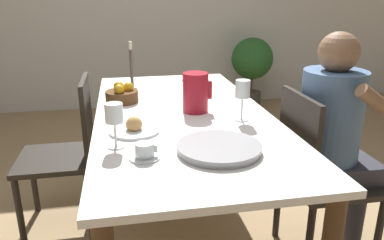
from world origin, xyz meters
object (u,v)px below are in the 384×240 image
(wine_glass_water, at_px, (243,91))
(teacup_near_person, at_px, (145,152))
(person_seated, at_px, (336,130))
(wine_glass_juice, at_px, (114,116))
(bread_plate, at_px, (134,128))
(candlestick_tall, at_px, (132,72))
(serving_tray, at_px, (219,148))
(chair_opposite, at_px, (68,151))
(fruit_bowl, at_px, (122,95))
(potted_plant, at_px, (252,63))
(red_pitcher, at_px, (196,92))
(chair_person_side, at_px, (317,174))

(wine_glass_water, bearing_deg, teacup_near_person, -144.10)
(wine_glass_water, bearing_deg, person_seated, -13.06)
(wine_glass_juice, distance_m, bread_plate, 0.22)
(candlestick_tall, bearing_deg, wine_glass_juice, -96.24)
(wine_glass_water, distance_m, wine_glass_juice, 0.65)
(wine_glass_water, distance_m, serving_tray, 0.43)
(candlestick_tall, bearing_deg, chair_opposite, -143.93)
(teacup_near_person, height_order, fruit_bowl, fruit_bowl)
(serving_tray, distance_m, potted_plant, 3.10)
(potted_plant, bearing_deg, serving_tray, -111.96)
(serving_tray, xyz_separation_m, bread_plate, (-0.32, 0.29, 0.00))
(teacup_near_person, height_order, candlestick_tall, candlestick_tall)
(red_pitcher, bearing_deg, chair_opposite, 162.26)
(chair_person_side, xyz_separation_m, candlestick_tall, (-0.88, 0.83, 0.39))
(serving_tray, relative_size, potted_plant, 0.40)
(chair_person_side, relative_size, serving_tray, 2.65)
(chair_opposite, height_order, candlestick_tall, candlestick_tall)
(chair_opposite, height_order, teacup_near_person, chair_opposite)
(fruit_bowl, bearing_deg, chair_opposite, -173.65)
(teacup_near_person, bearing_deg, fruit_bowl, 95.29)
(wine_glass_water, relative_size, fruit_bowl, 1.09)
(wine_glass_juice, bearing_deg, teacup_near_person, -50.20)
(teacup_near_person, xyz_separation_m, fruit_bowl, (-0.07, 0.81, 0.02))
(red_pitcher, bearing_deg, candlestick_tall, 121.17)
(red_pitcher, xyz_separation_m, wine_glass_water, (0.20, -0.18, 0.05))
(fruit_bowl, bearing_deg, teacup_near_person, -84.71)
(candlestick_tall, relative_size, potted_plant, 0.37)
(bread_plate, distance_m, fruit_bowl, 0.51)
(wine_glass_juice, bearing_deg, candlestick_tall, 83.76)
(chair_opposite, bearing_deg, teacup_near_person, -152.37)
(person_seated, xyz_separation_m, candlestick_tall, (-0.96, 0.80, 0.17))
(red_pitcher, relative_size, wine_glass_juice, 1.12)
(wine_glass_water, height_order, wine_glass_juice, wine_glass_water)
(person_seated, height_order, teacup_near_person, person_seated)
(wine_glass_water, bearing_deg, wine_glass_juice, -159.03)
(person_seated, height_order, red_pitcher, person_seated)
(red_pitcher, bearing_deg, wine_glass_water, -42.26)
(red_pitcher, relative_size, serving_tray, 0.62)
(chair_opposite, xyz_separation_m, serving_tray, (0.70, -0.76, 0.28))
(chair_opposite, bearing_deg, potted_plant, -41.32)
(chair_person_side, bearing_deg, serving_tray, -68.96)
(potted_plant, bearing_deg, wine_glass_juice, -119.57)
(chair_opposite, xyz_separation_m, bread_plate, (0.38, -0.47, 0.28))
(chair_opposite, bearing_deg, person_seated, -110.60)
(wine_glass_water, xyz_separation_m, serving_tray, (-0.21, -0.35, -0.14))
(chair_opposite, distance_m, person_seated, 1.47)
(red_pitcher, relative_size, teacup_near_person, 1.71)
(red_pitcher, height_order, bread_plate, red_pitcher)
(chair_person_side, bearing_deg, person_seated, 107.40)
(chair_opposite, bearing_deg, bread_plate, -141.62)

